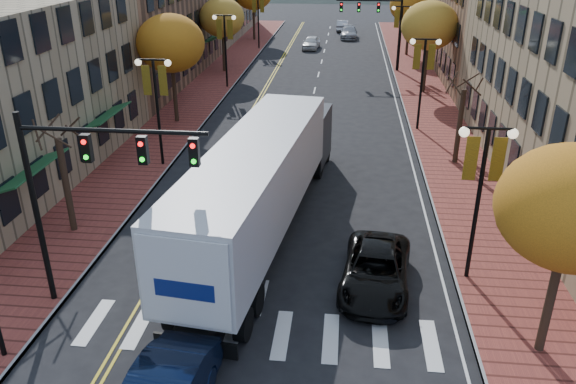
# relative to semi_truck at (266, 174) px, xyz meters

# --- Properties ---
(ground) EXTENTS (200.00, 200.00, 0.00)m
(ground) POSITION_rel_semi_truck_xyz_m (0.61, -9.16, -2.66)
(ground) COLOR black
(ground) RESTS_ON ground
(sidewalk_left) EXTENTS (4.00, 85.00, 0.15)m
(sidewalk_left) POSITION_rel_semi_truck_xyz_m (-8.39, 23.34, -2.59)
(sidewalk_left) COLOR brown
(sidewalk_left) RESTS_ON ground
(sidewalk_right) EXTENTS (4.00, 85.00, 0.15)m
(sidewalk_right) POSITION_rel_semi_truck_xyz_m (9.61, 23.34, -2.59)
(sidewalk_right) COLOR brown
(sidewalk_right) RESTS_ON ground
(building_left_mid) EXTENTS (12.00, 24.00, 11.00)m
(building_left_mid) POSITION_rel_semi_truck_xyz_m (-16.39, 26.84, 2.84)
(building_left_mid) COLOR brown
(building_left_mid) RESTS_ON ground
(building_right_mid) EXTENTS (15.00, 24.00, 10.00)m
(building_right_mid) POSITION_rel_semi_truck_xyz_m (19.11, 32.84, 2.34)
(building_right_mid) COLOR brown
(building_right_mid) RESTS_ON ground
(tree_left_a) EXTENTS (0.28, 0.28, 4.20)m
(tree_left_a) POSITION_rel_semi_truck_xyz_m (-8.39, -1.16, -0.41)
(tree_left_a) COLOR #382619
(tree_left_a) RESTS_ON sidewalk_left
(tree_left_b) EXTENTS (4.48, 4.48, 7.21)m
(tree_left_b) POSITION_rel_semi_truck_xyz_m (-8.39, 14.84, 2.79)
(tree_left_b) COLOR #382619
(tree_left_b) RESTS_ON sidewalk_left
(tree_left_c) EXTENTS (4.16, 4.16, 6.69)m
(tree_left_c) POSITION_rel_semi_truck_xyz_m (-8.39, 30.84, 2.39)
(tree_left_c) COLOR #382619
(tree_left_c) RESTS_ON sidewalk_left
(tree_right_a) EXTENTS (4.16, 4.16, 6.69)m
(tree_right_a) POSITION_rel_semi_truck_xyz_m (9.61, -7.16, 2.39)
(tree_right_a) COLOR #382619
(tree_right_a) RESTS_ON sidewalk_right
(tree_right_b) EXTENTS (0.28, 0.28, 4.20)m
(tree_right_b) POSITION_rel_semi_truck_xyz_m (9.61, 8.84, -0.41)
(tree_right_b) COLOR #382619
(tree_right_b) RESTS_ON sidewalk_right
(tree_right_c) EXTENTS (4.48, 4.48, 7.21)m
(tree_right_c) POSITION_rel_semi_truck_xyz_m (9.61, 24.84, 2.79)
(tree_right_c) COLOR #382619
(tree_right_c) RESTS_ON sidewalk_right
(tree_right_d) EXTENTS (4.35, 4.35, 7.00)m
(tree_right_d) POSITION_rel_semi_truck_xyz_m (9.61, 40.84, 2.63)
(tree_right_d) COLOR #382619
(tree_right_d) RESTS_ON sidewalk_right
(lamp_left_b) EXTENTS (1.96, 0.36, 6.05)m
(lamp_left_b) POSITION_rel_semi_truck_xyz_m (-6.89, 6.84, 1.63)
(lamp_left_b) COLOR black
(lamp_left_b) RESTS_ON ground
(lamp_left_c) EXTENTS (1.96, 0.36, 6.05)m
(lamp_left_c) POSITION_rel_semi_truck_xyz_m (-6.89, 24.84, 1.63)
(lamp_left_c) COLOR black
(lamp_left_c) RESTS_ON ground
(lamp_left_d) EXTENTS (1.96, 0.36, 6.05)m
(lamp_left_d) POSITION_rel_semi_truck_xyz_m (-6.89, 42.84, 1.63)
(lamp_left_d) COLOR black
(lamp_left_d) RESTS_ON ground
(lamp_right_a) EXTENTS (1.96, 0.36, 6.05)m
(lamp_right_a) POSITION_rel_semi_truck_xyz_m (8.11, -3.16, 1.63)
(lamp_right_a) COLOR black
(lamp_right_a) RESTS_ON ground
(lamp_right_b) EXTENTS (1.96, 0.36, 6.05)m
(lamp_right_b) POSITION_rel_semi_truck_xyz_m (8.11, 14.84, 1.63)
(lamp_right_b) COLOR black
(lamp_right_b) RESTS_ON ground
(lamp_right_c) EXTENTS (1.96, 0.36, 6.05)m
(lamp_right_c) POSITION_rel_semi_truck_xyz_m (8.11, 32.84, 1.63)
(lamp_right_c) COLOR black
(lamp_right_c) RESTS_ON ground
(traffic_mast_near) EXTENTS (6.10, 0.35, 7.00)m
(traffic_mast_near) POSITION_rel_semi_truck_xyz_m (-4.86, -6.16, 2.26)
(traffic_mast_near) COLOR black
(traffic_mast_near) RESTS_ON ground
(traffic_mast_far) EXTENTS (6.10, 0.34, 7.00)m
(traffic_mast_far) POSITION_rel_semi_truck_xyz_m (6.09, 32.84, 2.26)
(traffic_mast_far) COLOR black
(traffic_mast_far) RESTS_ON ground
(semi_truck) EXTENTS (5.06, 18.42, 4.55)m
(semi_truck) POSITION_rel_semi_truck_xyz_m (0.00, 0.00, 0.00)
(semi_truck) COLOR black
(semi_truck) RESTS_ON ground
(black_suv) EXTENTS (2.95, 5.46, 1.45)m
(black_suv) POSITION_rel_semi_truck_xyz_m (4.63, -4.06, -1.93)
(black_suv) COLOR black
(black_suv) RESTS_ON ground
(car_far_white) EXTENTS (2.10, 4.35, 1.43)m
(car_far_white) POSITION_rel_semi_truck_xyz_m (-0.95, 43.94, -1.94)
(car_far_white) COLOR silver
(car_far_white) RESTS_ON ground
(car_far_silver) EXTENTS (2.14, 5.10, 1.47)m
(car_far_silver) POSITION_rel_semi_truck_xyz_m (3.32, 51.79, -1.93)
(car_far_silver) COLOR #929299
(car_far_silver) RESTS_ON ground
(car_far_oncoming) EXTENTS (1.66, 4.41, 1.44)m
(car_far_oncoming) POSITION_rel_semi_truck_xyz_m (2.43, 57.85, -1.94)
(car_far_oncoming) COLOR #B7B6BE
(car_far_oncoming) RESTS_ON ground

